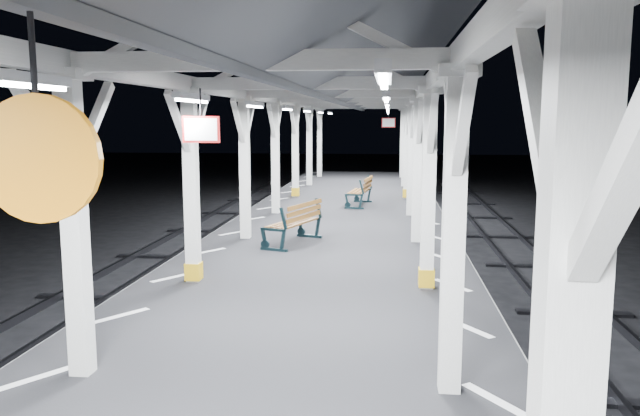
# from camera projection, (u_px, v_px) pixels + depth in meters

# --- Properties ---
(ground) EXTENTS (120.00, 120.00, 0.00)m
(ground) POSITION_uv_depth(u_px,v_px,m) (290.00, 390.00, 8.82)
(ground) COLOR black
(ground) RESTS_ON ground
(platform) EXTENTS (6.00, 50.00, 1.00)m
(platform) POSITION_uv_depth(u_px,v_px,m) (290.00, 356.00, 8.75)
(platform) COLOR black
(platform) RESTS_ON ground
(hazard_stripes_left) EXTENTS (1.00, 48.00, 0.01)m
(hazard_stripes_left) POSITION_uv_depth(u_px,v_px,m) (121.00, 316.00, 8.94)
(hazard_stripes_left) COLOR silver
(hazard_stripes_left) RESTS_ON platform
(hazard_stripes_right) EXTENTS (1.00, 48.00, 0.01)m
(hazard_stripes_right) POSITION_uv_depth(u_px,v_px,m) (468.00, 328.00, 8.41)
(hazard_stripes_right) COLOR silver
(hazard_stripes_right) RESTS_ON platform
(canopy) EXTENTS (5.40, 49.00, 4.65)m
(canopy) POSITION_uv_depth(u_px,v_px,m) (287.00, 60.00, 8.15)
(canopy) COLOR silver
(canopy) RESTS_ON platform
(bench_mid) EXTENTS (1.19, 1.90, 0.97)m
(bench_mid) POSITION_uv_depth(u_px,v_px,m) (297.00, 222.00, 13.99)
(bench_mid) COLOR black
(bench_mid) RESTS_ON platform
(bench_far) EXTENTS (0.85, 1.79, 0.94)m
(bench_far) POSITION_uv_depth(u_px,v_px,m) (362.00, 190.00, 20.25)
(bench_far) COLOR black
(bench_far) RESTS_ON platform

